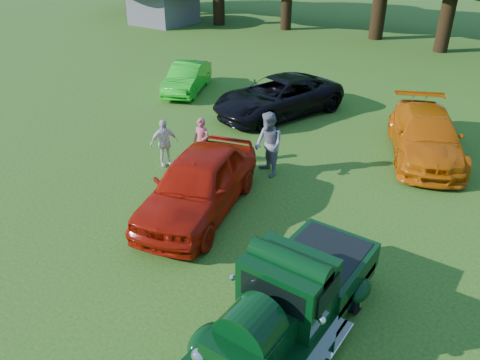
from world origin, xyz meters
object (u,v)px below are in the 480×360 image
Objects in this scene: spectator_white at (164,143)px; spectator_pink at (202,142)px; back_car_black at (278,97)px; back_car_orange at (426,135)px; red_convertible at (199,184)px; spectator_grey at (268,145)px; back_car_lime at (187,78)px; hero_pickup at (293,298)px.

spectator_pink is at bearing -24.14° from spectator_white.
back_car_black is 1.08× the size of back_car_orange.
spectator_grey reaches higher than red_convertible.
spectator_grey is (-3.49, -4.08, 0.25)m from back_car_orange.
spectator_grey is 3.31m from spectator_white.
spectator_pink reaches higher than back_car_orange.
hero_pickup is at bearing -66.14° from back_car_lime.
back_car_lime is 2.53× the size of spectator_pink.
red_convertible is at bearing -56.46° from back_car_black.
back_car_black is (-2.08, 7.43, -0.07)m from red_convertible.
back_car_orange is (3.86, 6.90, -0.09)m from red_convertible.
hero_pickup is at bearing -112.10° from back_car_orange.
spectator_pink reaches higher than back_car_black.
back_car_black is at bearing 84.10° from spectator_pink.
hero_pickup is at bearing -39.59° from back_car_black.
back_car_orange is at bearing -28.34° from back_car_lime.
spectator_grey reaches higher than back_car_orange.
hero_pickup reaches higher than red_convertible.
spectator_grey reaches higher than hero_pickup.
spectator_pink is 1.18m from spectator_white.
red_convertible is 3.16× the size of spectator_pink.
spectator_pink is (-5.59, -4.67, 0.03)m from back_car_orange.
back_car_black is at bearing 122.50° from hero_pickup.
back_car_black is (-6.18, 9.70, -0.01)m from hero_pickup.
back_car_lime is 0.76× the size of back_car_orange.
spectator_pink is 2.19m from spectator_grey.
spectator_grey is (0.37, 2.82, 0.17)m from red_convertible.
back_car_black is at bearing 21.16° from spectator_white.
back_car_lime is 4.96m from back_car_black.
back_car_black is 5.96m from back_car_orange.
red_convertible is at bearing -142.81° from back_car_orange.
back_car_lime is at bearing 124.73° from spectator_pink.
red_convertible is 2.44× the size of spectator_grey.
red_convertible reaches higher than back_car_orange.
red_convertible reaches higher than spectator_white.
hero_pickup is 1.17× the size of back_car_lime.
spectator_white reaches higher than back_car_lime.
red_convertible is at bearing -92.69° from spectator_white.
red_convertible is at bearing -61.86° from spectator_pink.
spectator_white is (-0.57, -5.95, 0.01)m from back_car_black.
spectator_white reaches higher than back_car_black.
back_car_orange is 3.32× the size of spectator_white.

